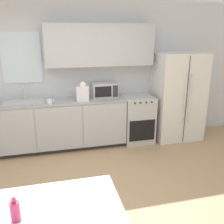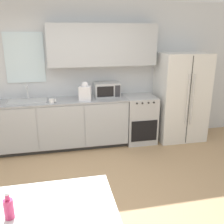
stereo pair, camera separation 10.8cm
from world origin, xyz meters
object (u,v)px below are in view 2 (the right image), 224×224
object	(u,v)px
microwave	(107,90)
coffee_mug	(52,101)
dining_table	(44,224)
drink_bottle	(9,208)
oven_range	(139,119)
refrigerator	(181,97)

from	to	relation	value
microwave	coffee_mug	size ratio (longest dim) A/B	4.03
dining_table	drink_bottle	bearing A→B (deg)	179.21
dining_table	microwave	bearing A→B (deg)	69.79
oven_range	dining_table	distance (m)	3.29
microwave	drink_bottle	bearing A→B (deg)	-114.29
dining_table	drink_bottle	distance (m)	0.31
drink_bottle	refrigerator	bearing A→B (deg)	44.68
oven_range	microwave	size ratio (longest dim) A/B	1.92
microwave	dining_table	xyz separation A→B (m)	(-1.07, -2.91, -0.42)
coffee_mug	dining_table	distance (m)	2.65
coffee_mug	drink_bottle	world-z (taller)	coffee_mug
microwave	coffee_mug	xyz separation A→B (m)	(-1.03, -0.28, -0.09)
drink_bottle	coffee_mug	bearing A→B (deg)	83.78
refrigerator	coffee_mug	xyz separation A→B (m)	(-2.52, -0.15, 0.10)
microwave	drink_bottle	distance (m)	3.20
refrigerator	drink_bottle	distance (m)	3.94
oven_range	dining_table	bearing A→B (deg)	-121.41
oven_range	drink_bottle	xyz separation A→B (m)	(-1.95, -2.80, 0.37)
refrigerator	dining_table	xyz separation A→B (m)	(-2.56, -2.78, -0.23)
oven_range	coffee_mug	size ratio (longest dim) A/B	7.73
oven_range	dining_table	xyz separation A→B (m)	(-1.71, -2.80, 0.18)
dining_table	oven_range	bearing A→B (deg)	58.59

